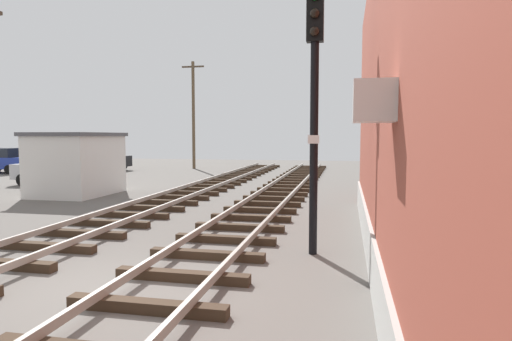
# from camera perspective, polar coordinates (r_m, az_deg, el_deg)

# --- Properties ---
(ground_plane) EXTENTS (80.00, 80.00, 0.00)m
(ground_plane) POSITION_cam_1_polar(r_m,az_deg,el_deg) (8.04, -18.74, -14.65)
(ground_plane) COLOR #605B56
(track_near_building) EXTENTS (2.50, 60.06, 0.32)m
(track_near_building) POSITION_cam_1_polar(r_m,az_deg,el_deg) (7.54, -11.67, -14.77)
(track_near_building) COLOR #38281C
(track_near_building) RESTS_ON ground
(signal_mast) EXTENTS (0.36, 0.40, 5.71)m
(signal_mast) POSITION_cam_1_polar(r_m,az_deg,el_deg) (9.61, 7.64, 10.22)
(signal_mast) COLOR black
(signal_mast) RESTS_ON ground
(control_hut) EXTENTS (3.00, 3.80, 2.76)m
(control_hut) POSITION_cam_1_polar(r_m,az_deg,el_deg) (20.85, -22.42, 0.84)
(control_hut) COLOR silver
(control_hut) RESTS_ON ground
(parked_car_silver) EXTENTS (4.20, 2.04, 1.76)m
(parked_car_silver) POSITION_cam_1_polar(r_m,az_deg,el_deg) (25.63, -24.72, 0.30)
(parked_car_silver) COLOR #B7B7BC
(parked_car_silver) RESTS_ON ground
(parked_car_black) EXTENTS (4.20, 2.04, 1.76)m
(parked_car_black) POSITION_cam_1_polar(r_m,az_deg,el_deg) (34.89, -19.62, 1.47)
(parked_car_black) COLOR black
(parked_car_black) RESTS_ON ground
(parked_car_red) EXTENTS (4.20, 2.04, 1.76)m
(parked_car_red) POSITION_cam_1_polar(r_m,az_deg,el_deg) (37.11, -22.88, 1.54)
(parked_car_red) COLOR red
(parked_car_red) RESTS_ON ground
(parked_car_blue) EXTENTS (4.20, 2.04, 1.76)m
(parked_car_blue) POSITION_cam_1_polar(r_m,az_deg,el_deg) (35.66, -30.21, 1.18)
(parked_car_blue) COLOR #23389E
(parked_car_blue) RESTS_ON ground
(utility_pole_far) EXTENTS (1.80, 0.24, 8.45)m
(utility_pole_far) POSITION_cam_1_polar(r_m,az_deg,el_deg) (35.21, -8.18, 7.44)
(utility_pole_far) COLOR brown
(utility_pole_far) RESTS_ON ground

